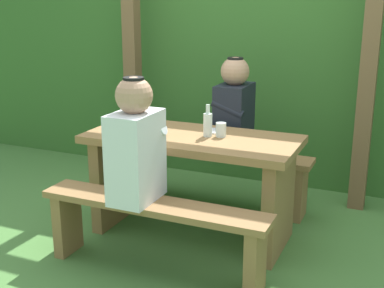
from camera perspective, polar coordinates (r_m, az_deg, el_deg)
ground_plane at (r=3.63m, az=0.00°, el=-9.87°), size 12.00×12.00×0.00m
hedge_backdrop at (r=4.95m, az=8.31°, el=9.72°), size 6.40×1.09×2.11m
pergola_post_left at (r=4.58m, az=-6.66°, el=9.98°), size 0.12×0.12×2.22m
pergola_post_right at (r=3.98m, az=19.05°, el=8.30°), size 0.12×0.12×2.22m
picnic_table at (r=3.44m, az=0.00°, el=-2.63°), size 1.40×0.64×0.71m
bench_near at (r=3.04m, az=-4.29°, el=-8.65°), size 1.40×0.24×0.45m
bench_far at (r=3.99m, az=3.23°, el=-2.48°), size 1.40×0.24×0.45m
person_white_shirt at (r=2.93m, az=-6.24°, el=-0.08°), size 0.25×0.35×0.72m
person_black_coat at (r=3.83m, az=4.68°, el=3.83°), size 0.25×0.35×0.72m
drinking_glass at (r=3.35m, az=3.23°, el=1.59°), size 0.07×0.07×0.09m
bottle_left at (r=3.34m, az=1.76°, el=2.25°), size 0.06×0.06×0.21m
cell_phone at (r=3.48m, az=2.20°, el=1.46°), size 0.10×0.15×0.01m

